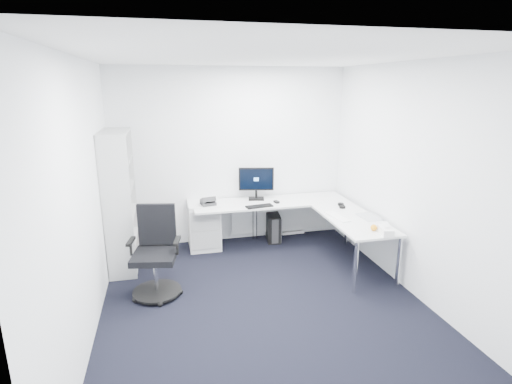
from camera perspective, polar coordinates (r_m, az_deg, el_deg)
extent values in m
plane|color=black|center=(4.74, 1.19, -15.78)|extent=(4.20, 4.20, 0.00)
plane|color=white|center=(4.08, 1.41, 18.84)|extent=(4.20, 4.20, 0.00)
cube|color=white|center=(6.22, -3.58, 5.05)|extent=(3.60, 0.02, 2.70)
cube|color=white|center=(2.37, 14.46, -12.71)|extent=(3.60, 0.02, 2.70)
cube|color=white|center=(4.16, -23.50, -1.30)|extent=(0.02, 4.20, 2.70)
cube|color=white|center=(4.97, 21.84, 1.40)|extent=(0.02, 4.20, 2.70)
cube|color=silver|center=(6.19, -7.46, -4.60)|extent=(0.47, 0.58, 0.72)
cube|color=black|center=(6.45, 2.43, -4.97)|extent=(0.26, 0.47, 0.44)
cube|color=beige|center=(6.23, -13.91, -6.59)|extent=(0.20, 0.39, 0.35)
cube|color=white|center=(6.79, 5.29, -5.76)|extent=(0.39, 0.08, 0.04)
cube|color=black|center=(5.85, 0.47, -2.05)|extent=(0.41, 0.19, 0.02)
cube|color=black|center=(6.05, 2.95, -1.42)|extent=(0.08, 0.11, 0.03)
cube|color=white|center=(5.51, 11.54, -3.48)|extent=(0.20, 0.47, 0.02)
sphere|color=orange|center=(5.12, 16.47, -4.91)|extent=(0.08, 0.08, 0.08)
cube|color=white|center=(5.04, 18.02, -5.31)|extent=(0.17, 0.26, 0.08)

